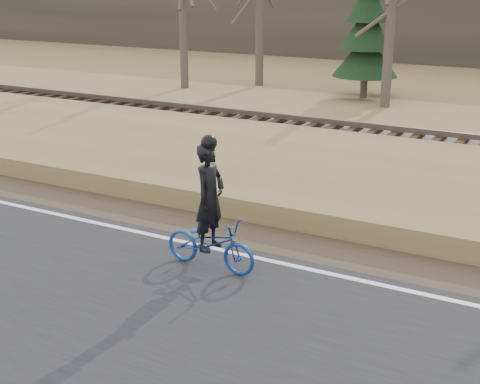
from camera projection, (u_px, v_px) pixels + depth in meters
The scene contains 10 objects.
ground at pixel (248, 265), 11.41m from camera, with size 120.00×120.00×0.00m, color olive.
road at pixel (164, 328), 9.32m from camera, with size 120.00×6.00×0.06m, color black.
edge_line at pixel (254, 257), 11.56m from camera, with size 120.00×0.12×0.01m, color silver.
shoulder at pixel (278, 240), 12.41m from camera, with size 120.00×1.60×0.04m, color #473A2B.
embankment at pixel (337, 187), 14.85m from camera, with size 120.00×5.00×0.44m, color olive.
ballast at pixel (387, 150), 18.02m from camera, with size 120.00×3.00×0.45m, color slate.
railroad at pixel (388, 139), 17.92m from camera, with size 120.00×2.40×0.29m.
cyclist at pixel (210, 226), 10.93m from camera, with size 1.69×0.66×2.28m.
bare_tree_near_left at pixel (390, 22), 24.06m from camera, with size 0.36×0.36×6.21m, color #51453B.
conifer at pixel (367, 29), 26.10m from camera, with size 2.60×2.60×5.71m.
Camera 1 is at (4.90, -9.25, 4.72)m, focal length 50.00 mm.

